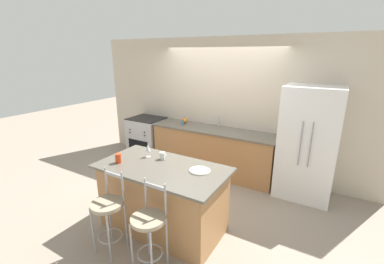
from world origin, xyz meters
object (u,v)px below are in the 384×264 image
Objects in this scene: refrigerator at (308,143)px; bar_stool_far at (149,226)px; coffee_mug at (163,156)px; pumpkin_decoration at (184,120)px; bar_stool_near at (108,211)px; dinner_plate at (200,170)px; soap_bottle at (183,122)px; oven_range at (148,137)px; tumbler_cup at (118,158)px; wine_glass at (148,148)px.

bar_stool_far is (-1.26, -2.61, -0.40)m from refrigerator.
coffee_mug is 0.82× the size of pumpkin_decoration.
bar_stool_near reaches higher than dinner_plate.
soap_bottle reaches higher than coffee_mug.
refrigerator reaches higher than bar_stool_near.
bar_stool_far is (2.21, -2.62, 0.08)m from oven_range.
soap_bottle is (-0.28, 2.11, -0.02)m from tumbler_cup.
bar_stool_near is 8.02× the size of tumbler_cup.
coffee_mug is 0.61m from tumbler_cup.
refrigerator is 2.63m from wine_glass.
dinner_plate is at bearing -2.27° from wine_glass.
bar_stool_far is 5.30× the size of wine_glass.
bar_stool_near and bar_stool_far have the same top height.
pumpkin_decoration is at bearing 6.90° from oven_range.
bar_stool_far is 9.31× the size of coffee_mug.
pumpkin_decoration is (-2.50, 0.13, 0.04)m from refrigerator.
oven_range is 6.83× the size of pumpkin_decoration.
oven_range is at bearing 142.87° from dinner_plate.
dinner_plate is (-1.06, -1.81, -0.00)m from refrigerator.
tumbler_cup reaches higher than soap_bottle.
bar_stool_far is 7.61× the size of pumpkin_decoration.
pumpkin_decoration is (-0.35, 2.27, -0.02)m from tumbler_cup.
tumbler_cup is at bearing -137.99° from coffee_mug.
soap_bottle is (-0.57, 2.60, 0.43)m from bar_stool_near.
soap_bottle reaches higher than oven_range.
pumpkin_decoration is (0.96, 0.12, 0.52)m from oven_range.
wine_glass is at bearing -73.29° from pumpkin_decoration.
bar_stool_far is at bearing -115.75° from refrigerator.
dinner_plate is at bearing 76.27° from bar_stool_far.
bar_stool_far is 8.01× the size of soap_bottle.
oven_range is at bearing 177.62° from soap_bottle.
oven_range is at bearing 130.60° from wine_glass.
coffee_mug is 0.86× the size of soap_bottle.
coffee_mug reaches higher than oven_range.
bar_stool_far is 3.84× the size of dinner_plate.
dinner_plate is 2.09× the size of tumbler_cup.
refrigerator is 14.44× the size of soap_bottle.
bar_stool_near is 2.87m from pumpkin_decoration.
soap_bottle is (0.07, -0.16, 0.00)m from pumpkin_decoration.
tumbler_cup reaches higher than dinner_plate.
coffee_mug is (0.17, 0.90, 0.44)m from bar_stool_near.
wine_glass is (1.53, -1.78, 0.61)m from oven_range.
bar_stool_far is 1.07m from coffee_mug.
refrigerator is 16.79× the size of coffee_mug.
wine_glass is (-0.68, 0.84, 0.53)m from bar_stool_far.
bar_stool_near is at bearing -77.01° from pumpkin_decoration.
refrigerator is at bearing 0.70° from soap_bottle.
refrigerator is at bearing 42.47° from wine_glass.
wine_glass reaches higher than tumbler_cup.
bar_stool_far is 8.02× the size of tumbler_cup.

